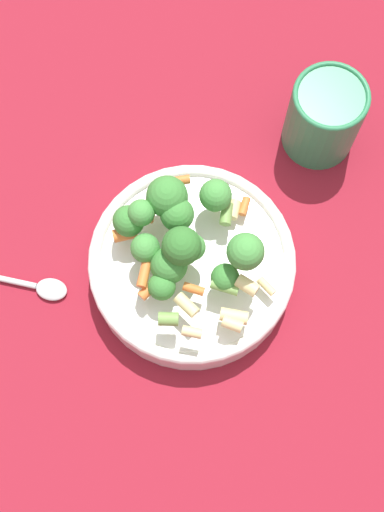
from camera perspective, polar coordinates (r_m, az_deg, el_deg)
name	(u,v)px	position (r m, az deg, el deg)	size (l,w,h in m)	color
ground_plane	(192,271)	(0.82, 0.00, -1.24)	(3.00, 3.00, 0.00)	maroon
bowl	(192,265)	(0.80, 0.00, -0.71)	(0.23, 0.23, 0.05)	white
pasta_salad	(183,238)	(0.74, -0.76, 1.47)	(0.18, 0.18, 0.08)	#8CB766
cup	(324,117)	(0.85, 10.53, 10.90)	(0.09, 0.09, 0.10)	#2D7F51
spoon	(21,283)	(0.84, -13.55, -2.10)	(0.16, 0.10, 0.01)	silver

